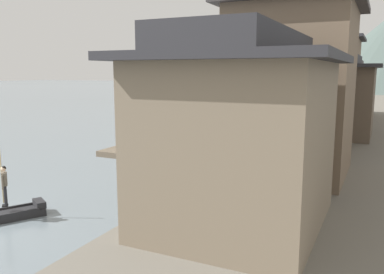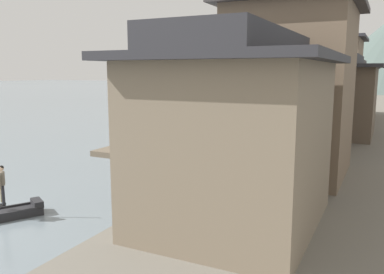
{
  "view_description": "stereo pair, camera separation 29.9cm",
  "coord_description": "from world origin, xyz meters",
  "px_view_note": "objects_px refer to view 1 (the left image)",
  "views": [
    {
      "loc": [
        13.8,
        -8.56,
        5.73
      ],
      "look_at": [
        2.36,
        15.25,
        1.37
      ],
      "focal_mm": 37.2,
      "sensor_mm": 36.0,
      "label": 1
    },
    {
      "loc": [
        14.06,
        -8.43,
        5.73
      ],
      "look_at": [
        2.36,
        15.25,
        1.37
      ],
      "focal_mm": 37.2,
      "sensor_mm": 36.0,
      "label": 2
    }
  ],
  "objects_px": {
    "boat_moored_second": "(307,114)",
    "house_waterfront_end": "(345,89)",
    "boat_moored_nearest": "(302,108)",
    "house_waterfront_second": "(292,84)",
    "boat_moored_third": "(290,119)",
    "house_waterfront_tall": "(306,81)",
    "house_waterfront_nearest": "(240,132)",
    "house_waterfront_far": "(333,78)",
    "boat_moored_far": "(214,131)",
    "boatman_person": "(4,181)",
    "house_waterfront_narrow": "(332,96)"
  },
  "relations": [
    {
      "from": "boat_moored_second",
      "to": "house_waterfront_end",
      "type": "distance_m",
      "value": 8.85
    },
    {
      "from": "boat_moored_nearest",
      "to": "house_waterfront_second",
      "type": "bearing_deg",
      "value": -80.55
    },
    {
      "from": "boat_moored_third",
      "to": "house_waterfront_tall",
      "type": "relative_size",
      "value": 0.56
    },
    {
      "from": "house_waterfront_end",
      "to": "house_waterfront_tall",
      "type": "bearing_deg",
      "value": -91.5
    },
    {
      "from": "boat_moored_nearest",
      "to": "house_waterfront_nearest",
      "type": "relative_size",
      "value": 0.53
    },
    {
      "from": "house_waterfront_second",
      "to": "house_waterfront_far",
      "type": "relative_size",
      "value": 1.0
    },
    {
      "from": "boat_moored_far",
      "to": "house_waterfront_end",
      "type": "height_order",
      "value": "house_waterfront_end"
    },
    {
      "from": "boat_moored_nearest",
      "to": "boat_moored_third",
      "type": "xyz_separation_m",
      "value": [
        1.25,
        -14.68,
        -0.02
      ]
    },
    {
      "from": "boatman_person",
      "to": "boat_moored_third",
      "type": "distance_m",
      "value": 37.19
    },
    {
      "from": "house_waterfront_tall",
      "to": "house_waterfront_narrow",
      "type": "height_order",
      "value": "house_waterfront_tall"
    },
    {
      "from": "boatman_person",
      "to": "house_waterfront_second",
      "type": "height_order",
      "value": "house_waterfront_second"
    },
    {
      "from": "house_waterfront_second",
      "to": "house_waterfront_far",
      "type": "bearing_deg",
      "value": 91.34
    },
    {
      "from": "house_waterfront_tall",
      "to": "house_waterfront_end",
      "type": "bearing_deg",
      "value": 88.5
    },
    {
      "from": "house_waterfront_second",
      "to": "house_waterfront_end",
      "type": "height_order",
      "value": "house_waterfront_second"
    },
    {
      "from": "boat_moored_third",
      "to": "house_waterfront_far",
      "type": "bearing_deg",
      "value": -53.29
    },
    {
      "from": "boatman_person",
      "to": "house_waterfront_tall",
      "type": "relative_size",
      "value": 0.35
    },
    {
      "from": "boat_moored_far",
      "to": "house_waterfront_nearest",
      "type": "height_order",
      "value": "house_waterfront_nearest"
    },
    {
      "from": "house_waterfront_second",
      "to": "boatman_person",
      "type": "bearing_deg",
      "value": -134.9
    },
    {
      "from": "house_waterfront_end",
      "to": "house_waterfront_far",
      "type": "bearing_deg",
      "value": -93.73
    },
    {
      "from": "boat_moored_nearest",
      "to": "boat_moored_far",
      "type": "height_order",
      "value": "boat_moored_far"
    },
    {
      "from": "house_waterfront_second",
      "to": "house_waterfront_far",
      "type": "height_order",
      "value": "same"
    },
    {
      "from": "boat_moored_nearest",
      "to": "house_waterfront_tall",
      "type": "xyz_separation_m",
      "value": [
        6.55,
        -35.76,
        4.98
      ]
    },
    {
      "from": "boatman_person",
      "to": "house_waterfront_far",
      "type": "relative_size",
      "value": 0.35
    },
    {
      "from": "boat_moored_third",
      "to": "house_waterfront_tall",
      "type": "distance_m",
      "value": 22.3
    },
    {
      "from": "house_waterfront_narrow",
      "to": "house_waterfront_end",
      "type": "relative_size",
      "value": 1.06
    },
    {
      "from": "boat_moored_second",
      "to": "house_waterfront_tall",
      "type": "relative_size",
      "value": 0.6
    },
    {
      "from": "boat_moored_second",
      "to": "boat_moored_third",
      "type": "bearing_deg",
      "value": -96.55
    },
    {
      "from": "house_waterfront_narrow",
      "to": "house_waterfront_nearest",
      "type": "bearing_deg",
      "value": -91.2
    },
    {
      "from": "boatman_person",
      "to": "house_waterfront_nearest",
      "type": "bearing_deg",
      "value": 10.76
    },
    {
      "from": "house_waterfront_second",
      "to": "house_waterfront_end",
      "type": "relative_size",
      "value": 1.18
    },
    {
      "from": "boatman_person",
      "to": "boat_moored_far",
      "type": "bearing_deg",
      "value": 92.52
    },
    {
      "from": "house_waterfront_narrow",
      "to": "house_waterfront_end",
      "type": "height_order",
      "value": "same"
    },
    {
      "from": "house_waterfront_narrow",
      "to": "boat_moored_third",
      "type": "bearing_deg",
      "value": 113.11
    },
    {
      "from": "boat_moored_far",
      "to": "house_waterfront_tall",
      "type": "bearing_deg",
      "value": -39.29
    },
    {
      "from": "boat_moored_nearest",
      "to": "house_waterfront_end",
      "type": "height_order",
      "value": "house_waterfront_end"
    },
    {
      "from": "boat_moored_third",
      "to": "house_waterfront_far",
      "type": "relative_size",
      "value": 0.56
    },
    {
      "from": "boat_moored_nearest",
      "to": "house_waterfront_tall",
      "type": "distance_m",
      "value": 36.69
    },
    {
      "from": "boat_moored_second",
      "to": "house_waterfront_narrow",
      "type": "xyz_separation_m",
      "value": [
        5.42,
        -21.32,
        3.68
      ]
    },
    {
      "from": "house_waterfront_second",
      "to": "house_waterfront_tall",
      "type": "bearing_deg",
      "value": 94.57
    },
    {
      "from": "boatman_person",
      "to": "boat_moored_second",
      "type": "relative_size",
      "value": 0.58
    },
    {
      "from": "boat_moored_third",
      "to": "house_waterfront_tall",
      "type": "bearing_deg",
      "value": -75.9
    },
    {
      "from": "house_waterfront_nearest",
      "to": "house_waterfront_end",
      "type": "relative_size",
      "value": 0.98
    },
    {
      "from": "house_waterfront_end",
      "to": "house_waterfront_narrow",
      "type": "bearing_deg",
      "value": -88.72
    },
    {
      "from": "boat_moored_nearest",
      "to": "boatman_person",
      "type": "bearing_deg",
      "value": -92.16
    },
    {
      "from": "boat_moored_far",
      "to": "boat_moored_second",
      "type": "bearing_deg",
      "value": 75.93
    },
    {
      "from": "boat_moored_third",
      "to": "house_waterfront_nearest",
      "type": "xyz_separation_m",
      "value": [
        5.76,
        -35.32,
        3.68
      ]
    },
    {
      "from": "boat_moored_far",
      "to": "boatman_person",
      "type": "bearing_deg",
      "value": -87.48
    },
    {
      "from": "house_waterfront_nearest",
      "to": "house_waterfront_end",
      "type": "bearing_deg",
      "value": 89.84
    },
    {
      "from": "boatman_person",
      "to": "house_waterfront_second",
      "type": "relative_size",
      "value": 0.35
    },
    {
      "from": "house_waterfront_tall",
      "to": "house_waterfront_end",
      "type": "distance_m",
      "value": 21.68
    }
  ]
}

